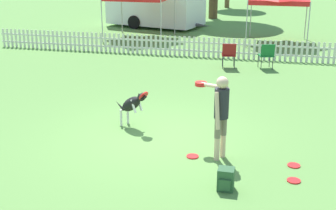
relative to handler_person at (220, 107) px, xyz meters
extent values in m
plane|color=#5B8C42|center=(-1.47, 0.71, -1.05)|extent=(240.00, 240.00, 0.00)
cylinder|color=beige|center=(-0.01, -0.12, -0.82)|extent=(0.11, 0.11, 0.47)
cylinder|color=#7A705B|center=(-0.01, -0.12, -0.39)|extent=(0.12, 0.12, 0.38)
cylinder|color=beige|center=(0.08, 0.06, -0.82)|extent=(0.11, 0.11, 0.47)
cylinder|color=#7A705B|center=(0.08, 0.06, -0.39)|extent=(0.12, 0.12, 0.38)
cylinder|color=#26262D|center=(0.03, -0.03, 0.09)|extent=(0.38, 0.38, 0.58)
sphere|color=beige|center=(0.03, -0.03, 0.50)|extent=(0.23, 0.23, 0.23)
cylinder|color=beige|center=(-0.02, -0.24, 0.01)|extent=(0.16, 0.22, 0.71)
cylinder|color=beige|center=(-0.17, 0.32, 0.32)|extent=(0.63, 0.47, 0.14)
cylinder|color=red|center=(-0.46, 0.52, 0.26)|extent=(0.24, 0.24, 0.02)
cylinder|color=red|center=(-0.46, 0.52, 0.29)|extent=(0.24, 0.24, 0.02)
cylinder|color=red|center=(-0.46, 0.52, 0.32)|extent=(0.24, 0.24, 0.02)
ellipsoid|color=black|center=(-2.17, 1.18, -0.49)|extent=(0.72, 0.58, 0.57)
ellipsoid|color=white|center=(-2.17, 1.18, -0.54)|extent=(0.37, 0.31, 0.28)
sphere|color=black|center=(-1.88, 1.02, -0.25)|extent=(0.17, 0.17, 0.17)
cone|color=black|center=(-1.81, 0.98, -0.20)|extent=(0.18, 0.16, 0.15)
cylinder|color=red|center=(-1.81, 0.98, -0.20)|extent=(0.26, 0.29, 0.21)
cone|color=black|center=(-1.87, 1.08, -0.18)|extent=(0.05, 0.05, 0.08)
cone|color=black|center=(-1.93, 0.99, -0.18)|extent=(0.05, 0.05, 0.08)
cylinder|color=white|center=(-2.33, 1.39, -0.85)|extent=(0.06, 0.06, 0.39)
cylinder|color=white|center=(-2.43, 1.20, -0.85)|extent=(0.06, 0.06, 0.39)
cylinder|color=white|center=(-1.97, 1.18, -0.47)|extent=(0.18, 0.13, 0.31)
cylinder|color=white|center=(-2.06, 1.01, -0.47)|extent=(0.18, 0.13, 0.31)
cone|color=black|center=(-2.52, 1.37, -0.61)|extent=(0.29, 0.20, 0.21)
cylinder|color=red|center=(1.45, -0.68, -1.04)|extent=(0.24, 0.24, 0.02)
cylinder|color=red|center=(1.46, -0.05, -1.04)|extent=(0.24, 0.24, 0.02)
cylinder|color=red|center=(-0.50, -0.10, -1.04)|extent=(0.24, 0.24, 0.02)
cube|color=#2D5633|center=(0.30, -1.26, -0.85)|extent=(0.28, 0.25, 0.39)
cube|color=#2D5633|center=(0.30, -1.41, -0.89)|extent=(0.19, 0.04, 0.20)
cube|color=silver|center=(-1.47, 8.82, -0.82)|extent=(17.70, 0.04, 0.06)
cube|color=silver|center=(-1.47, 8.82, -0.50)|extent=(17.70, 0.04, 0.06)
cube|color=silver|center=(-10.22, 8.82, -0.67)|extent=(0.09, 0.02, 0.76)
cube|color=silver|center=(-10.03, 8.82, -0.67)|extent=(0.09, 0.02, 0.76)
cube|color=silver|center=(-9.85, 8.82, -0.67)|extent=(0.09, 0.02, 0.76)
cube|color=silver|center=(-9.66, 8.82, -0.67)|extent=(0.09, 0.02, 0.76)
cube|color=silver|center=(-9.47, 8.82, -0.67)|extent=(0.09, 0.02, 0.76)
cube|color=silver|center=(-9.28, 8.82, -0.67)|extent=(0.09, 0.02, 0.76)
cube|color=silver|center=(-9.09, 8.82, -0.67)|extent=(0.09, 0.02, 0.76)
cube|color=silver|center=(-8.90, 8.82, -0.67)|extent=(0.09, 0.02, 0.76)
cube|color=silver|center=(-8.72, 8.82, -0.67)|extent=(0.09, 0.02, 0.76)
cube|color=silver|center=(-8.53, 8.82, -0.67)|extent=(0.09, 0.02, 0.76)
cube|color=silver|center=(-8.34, 8.82, -0.67)|extent=(0.09, 0.02, 0.76)
cube|color=silver|center=(-8.15, 8.82, -0.67)|extent=(0.09, 0.02, 0.76)
cube|color=silver|center=(-7.96, 8.82, -0.67)|extent=(0.09, 0.02, 0.76)
cube|color=silver|center=(-7.77, 8.82, -0.67)|extent=(0.09, 0.02, 0.76)
cube|color=silver|center=(-7.59, 8.82, -0.67)|extent=(0.09, 0.02, 0.76)
cube|color=silver|center=(-7.40, 8.82, -0.67)|extent=(0.09, 0.02, 0.76)
cube|color=silver|center=(-7.21, 8.82, -0.67)|extent=(0.09, 0.02, 0.76)
cube|color=silver|center=(-7.02, 8.82, -0.67)|extent=(0.09, 0.02, 0.76)
cube|color=silver|center=(-6.83, 8.82, -0.67)|extent=(0.09, 0.02, 0.76)
cube|color=silver|center=(-6.64, 8.82, -0.67)|extent=(0.09, 0.02, 0.76)
cube|color=silver|center=(-6.46, 8.82, -0.67)|extent=(0.09, 0.02, 0.76)
cube|color=silver|center=(-6.27, 8.82, -0.67)|extent=(0.09, 0.02, 0.76)
cube|color=silver|center=(-6.08, 8.82, -0.67)|extent=(0.09, 0.02, 0.76)
cube|color=silver|center=(-5.89, 8.82, -0.67)|extent=(0.09, 0.02, 0.76)
cube|color=silver|center=(-5.70, 8.82, -0.67)|extent=(0.09, 0.02, 0.76)
cube|color=silver|center=(-5.52, 8.82, -0.67)|extent=(0.09, 0.02, 0.76)
cube|color=silver|center=(-5.33, 8.82, -0.67)|extent=(0.09, 0.02, 0.76)
cube|color=silver|center=(-5.14, 8.82, -0.67)|extent=(0.09, 0.02, 0.76)
cube|color=silver|center=(-4.95, 8.82, -0.67)|extent=(0.09, 0.02, 0.76)
cube|color=silver|center=(-4.76, 8.82, -0.67)|extent=(0.09, 0.02, 0.76)
cube|color=silver|center=(-4.57, 8.82, -0.67)|extent=(0.09, 0.02, 0.76)
cube|color=silver|center=(-4.39, 8.82, -0.67)|extent=(0.09, 0.02, 0.76)
cube|color=silver|center=(-4.20, 8.82, -0.67)|extent=(0.09, 0.02, 0.76)
cube|color=silver|center=(-4.01, 8.82, -0.67)|extent=(0.09, 0.02, 0.76)
cube|color=silver|center=(-3.82, 8.82, -0.67)|extent=(0.09, 0.02, 0.76)
cube|color=silver|center=(-3.63, 8.82, -0.67)|extent=(0.09, 0.02, 0.76)
cube|color=silver|center=(-3.44, 8.82, -0.67)|extent=(0.09, 0.02, 0.76)
cube|color=silver|center=(-3.26, 8.82, -0.67)|extent=(0.09, 0.02, 0.76)
cube|color=silver|center=(-3.07, 8.82, -0.67)|extent=(0.09, 0.02, 0.76)
cube|color=silver|center=(-2.88, 8.82, -0.67)|extent=(0.09, 0.02, 0.76)
cube|color=silver|center=(-2.69, 8.82, -0.67)|extent=(0.09, 0.02, 0.76)
cube|color=silver|center=(-2.50, 8.82, -0.67)|extent=(0.09, 0.02, 0.76)
cube|color=silver|center=(-2.31, 8.82, -0.67)|extent=(0.09, 0.02, 0.76)
cube|color=silver|center=(-2.13, 8.82, -0.67)|extent=(0.09, 0.02, 0.76)
cube|color=silver|center=(-1.94, 8.82, -0.67)|extent=(0.09, 0.02, 0.76)
cube|color=silver|center=(-1.75, 8.82, -0.67)|extent=(0.09, 0.02, 0.76)
cube|color=silver|center=(-1.56, 8.82, -0.67)|extent=(0.09, 0.02, 0.76)
cube|color=silver|center=(-1.37, 8.82, -0.67)|extent=(0.09, 0.02, 0.76)
cube|color=silver|center=(-1.18, 8.82, -0.67)|extent=(0.09, 0.02, 0.76)
cube|color=silver|center=(-1.00, 8.82, -0.67)|extent=(0.09, 0.02, 0.76)
cube|color=silver|center=(-0.81, 8.82, -0.67)|extent=(0.09, 0.02, 0.76)
cube|color=silver|center=(-0.62, 8.82, -0.67)|extent=(0.09, 0.02, 0.76)
cube|color=silver|center=(-0.43, 8.82, -0.67)|extent=(0.09, 0.02, 0.76)
cube|color=silver|center=(-0.24, 8.82, -0.67)|extent=(0.09, 0.02, 0.76)
cube|color=silver|center=(-0.05, 8.82, -0.67)|extent=(0.09, 0.02, 0.76)
cube|color=silver|center=(0.13, 8.82, -0.67)|extent=(0.09, 0.02, 0.76)
cube|color=silver|center=(0.32, 8.82, -0.67)|extent=(0.09, 0.02, 0.76)
cube|color=silver|center=(0.51, 8.82, -0.67)|extent=(0.09, 0.02, 0.76)
cube|color=silver|center=(0.70, 8.82, -0.67)|extent=(0.09, 0.02, 0.76)
cube|color=silver|center=(0.89, 8.82, -0.67)|extent=(0.09, 0.02, 0.76)
cube|color=silver|center=(1.08, 8.82, -0.67)|extent=(0.09, 0.02, 0.76)
cube|color=silver|center=(1.26, 8.82, -0.67)|extent=(0.09, 0.02, 0.76)
cube|color=silver|center=(1.45, 8.82, -0.67)|extent=(0.09, 0.02, 0.76)
cube|color=silver|center=(1.64, 8.82, -0.67)|extent=(0.09, 0.02, 0.76)
cube|color=silver|center=(1.83, 8.82, -0.67)|extent=(0.09, 0.02, 0.76)
cube|color=silver|center=(2.02, 8.82, -0.67)|extent=(0.09, 0.02, 0.76)
cube|color=silver|center=(2.21, 8.82, -0.67)|extent=(0.09, 0.02, 0.76)
cube|color=silver|center=(2.39, 8.82, -0.67)|extent=(0.09, 0.02, 0.76)
cube|color=silver|center=(2.58, 8.82, -0.67)|extent=(0.09, 0.02, 0.76)
cube|color=silver|center=(2.77, 8.82, -0.67)|extent=(0.09, 0.02, 0.76)
cube|color=silver|center=(2.96, 8.82, -0.67)|extent=(0.09, 0.02, 0.76)
cylinder|color=#333338|center=(0.73, 7.85, -0.82)|extent=(0.02, 0.02, 0.45)
cylinder|color=#333338|center=(0.35, 7.73, -0.82)|extent=(0.02, 0.02, 0.45)
cylinder|color=#333338|center=(0.85, 7.47, -0.82)|extent=(0.02, 0.02, 0.45)
cylinder|color=#333338|center=(0.47, 7.35, -0.82)|extent=(0.02, 0.02, 0.45)
cube|color=#19662D|center=(0.60, 7.60, -0.60)|extent=(0.59, 0.59, 0.03)
cube|color=#19662D|center=(0.66, 7.40, -0.38)|extent=(0.47, 0.23, 0.43)
cylinder|color=#333338|center=(-0.49, 7.61, -0.82)|extent=(0.02, 0.02, 0.45)
cylinder|color=#333338|center=(-0.88, 7.55, -0.82)|extent=(0.02, 0.02, 0.45)
cylinder|color=#333338|center=(-0.42, 7.22, -0.82)|extent=(0.02, 0.02, 0.45)
cylinder|color=#333338|center=(-0.81, 7.16, -0.82)|extent=(0.02, 0.02, 0.45)
cube|color=maroon|center=(-0.65, 7.39, -0.60)|extent=(0.54, 0.54, 0.03)
cube|color=maroon|center=(-0.62, 7.18, -0.38)|extent=(0.48, 0.16, 0.43)
cylinder|color=#B2B2B2|center=(-6.57, 10.75, -0.06)|extent=(0.04, 0.04, 1.97)
cylinder|color=#B2B2B2|center=(-3.92, 10.75, -0.06)|extent=(0.04, 0.04, 1.97)
cylinder|color=#B2B2B2|center=(-6.57, 13.41, -0.06)|extent=(0.04, 0.04, 1.97)
cylinder|color=#B2B2B2|center=(-3.92, 13.41, -0.06)|extent=(0.04, 0.04, 1.97)
cylinder|color=#B2B2B2|center=(-0.36, 11.11, -0.08)|extent=(0.04, 0.04, 1.93)
cylinder|color=#B2B2B2|center=(2.10, 11.11, -0.08)|extent=(0.04, 0.04, 1.93)
cylinder|color=#B2B2B2|center=(-0.36, 13.57, -0.08)|extent=(0.04, 0.04, 1.93)
cylinder|color=#B2B2B2|center=(2.10, 13.57, -0.08)|extent=(0.04, 0.04, 1.93)
cube|color=red|center=(0.87, 12.34, 0.78)|extent=(2.46, 2.46, 0.20)
cube|color=white|center=(-5.42, 15.45, 0.18)|extent=(5.16, 3.44, 2.15)
cone|color=#3F3F42|center=(-2.74, 14.76, -0.80)|extent=(0.82, 0.39, 0.20)
cylinder|color=black|center=(-5.70, 16.73, -0.71)|extent=(0.70, 0.34, 0.68)
cylinder|color=black|center=(-6.28, 14.47, -0.71)|extent=(0.70, 0.34, 0.68)
camera|label=1|loc=(1.01, -8.45, 2.89)|focal=50.00mm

